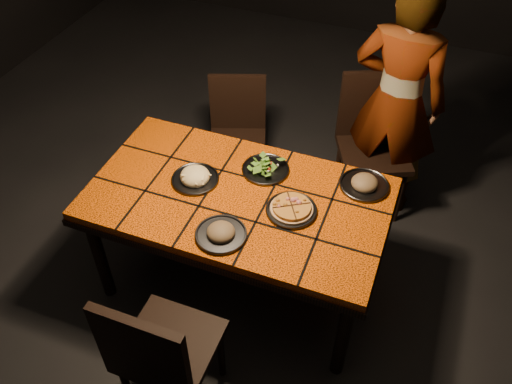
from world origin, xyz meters
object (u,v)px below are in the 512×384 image
(chair_near, at_px, (159,352))
(plate_pasta, at_px, (195,177))
(chair_far_right, at_px, (372,135))
(dining_table, at_px, (238,205))
(diner, at_px, (397,102))
(plate_pizza, at_px, (291,209))
(chair_far_left, at_px, (238,128))

(chair_near, xyz_separation_m, plate_pasta, (-0.23, 0.90, 0.23))
(chair_far_right, xyz_separation_m, plate_pasta, (-0.80, -1.01, 0.22))
(dining_table, distance_m, plate_pasta, 0.28)
(diner, height_order, plate_pizza, diner)
(chair_far_right, height_order, plate_pasta, chair_far_right)
(diner, relative_size, plate_pizza, 5.38)
(chair_far_right, xyz_separation_m, plate_pizza, (-0.23, -1.04, 0.21))
(chair_far_right, distance_m, diner, 0.30)
(chair_near, distance_m, plate_pizza, 0.96)
(chair_near, relative_size, chair_far_left, 1.12)
(diner, relative_size, plate_pasta, 6.29)
(plate_pizza, height_order, plate_pasta, plate_pasta)
(dining_table, distance_m, chair_near, 0.89)
(diner, distance_m, plate_pasta, 1.37)
(chair_far_right, bearing_deg, chair_near, -131.11)
(chair_near, distance_m, chair_far_left, 1.77)
(plate_pasta, bearing_deg, dining_table, -5.27)
(chair_far_left, height_order, chair_far_right, chair_far_right)
(chair_near, height_order, plate_pizza, chair_near)
(plate_pizza, bearing_deg, chair_far_left, 127.54)
(chair_near, height_order, chair_far_right, chair_far_right)
(dining_table, relative_size, diner, 0.98)
(diner, distance_m, plate_pizza, 1.12)
(chair_far_left, bearing_deg, chair_far_right, -8.76)
(chair_far_left, bearing_deg, dining_table, -86.99)
(plate_pasta, bearing_deg, chair_near, -75.52)
(chair_far_left, distance_m, plate_pasta, 0.88)
(dining_table, bearing_deg, plate_pizza, -2.14)
(chair_near, distance_m, diner, 2.07)
(chair_far_right, relative_size, plate_pizza, 3.15)
(chair_far_left, relative_size, chair_far_right, 0.88)
(chair_far_right, bearing_deg, chair_far_left, 166.41)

